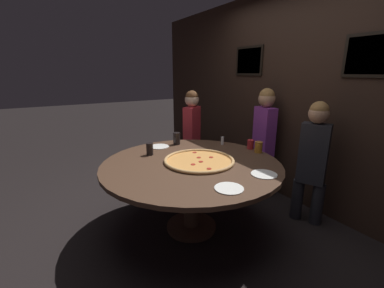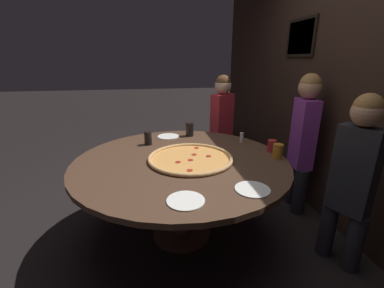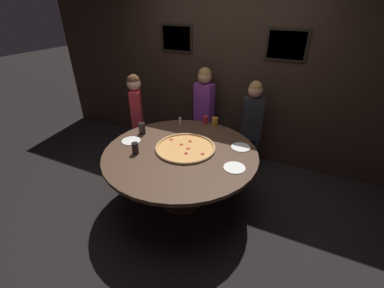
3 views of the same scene
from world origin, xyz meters
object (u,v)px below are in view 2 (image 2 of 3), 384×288
drink_cup_centre_back (190,129)px  white_plate_beside_cup (186,201)px  diner_far_right (354,174)px  dining_table (181,172)px  giant_pizza (190,158)px  drink_cup_far_right (272,146)px  diner_far_left (222,122)px  white_plate_far_back (252,189)px  diner_centre_back (303,136)px  drink_cup_by_shaker (278,151)px  white_plate_left_side (168,136)px  condiment_shaker (242,137)px  drink_cup_beside_pizza (148,138)px

drink_cup_centre_back → white_plate_beside_cup: (1.31, -0.24, -0.07)m
drink_cup_centre_back → diner_far_right: bearing=39.7°
dining_table → giant_pizza: size_ratio=2.50×
drink_cup_far_right → diner_far_left: size_ratio=0.08×
drink_cup_centre_back → white_plate_far_back: drink_cup_centre_back is taller
white_plate_far_back → diner_centre_back: bearing=133.9°
drink_cup_by_shaker → white_plate_beside_cup: size_ratio=0.53×
drink_cup_far_right → white_plate_left_side: 1.07m
giant_pizza → white_plate_beside_cup: size_ratio=3.11×
condiment_shaker → diner_centre_back: diner_centre_back is taller
drink_cup_far_right → diner_far_right: bearing=31.0°
dining_table → condiment_shaker: condiment_shaker is taller
drink_cup_far_right → diner_far_left: bearing=-171.7°
drink_cup_beside_pizza → condiment_shaker: size_ratio=1.36×
dining_table → diner_centre_back: bearing=101.1°
diner_far_left → diner_far_right: (1.62, 0.50, -0.01)m
condiment_shaker → diner_far_left: bearing=179.1°
white_plate_left_side → diner_far_right: size_ratio=0.17×
dining_table → white_plate_left_side: 0.67m
diner_far_left → white_plate_far_back: bearing=-131.2°
diner_far_right → white_plate_left_side: bearing=21.0°
drink_cup_centre_back → diner_far_right: (1.18, 0.98, -0.06)m
drink_cup_beside_pizza → white_plate_left_side: bearing=136.8°
white_plate_left_side → diner_far_right: diner_far_right is taller
giant_pizza → diner_far_right: (0.51, 1.09, -0.00)m
drink_cup_by_shaker → white_plate_far_back: bearing=-40.9°
drink_cup_beside_pizza → diner_centre_back: size_ratio=0.09×
drink_cup_by_shaker → white_plate_beside_cup: drink_cup_by_shaker is taller
drink_cup_centre_back → white_plate_left_side: (-0.01, -0.23, -0.07)m
white_plate_far_back → diner_centre_back: diner_centre_back is taller
drink_cup_centre_back → drink_cup_far_right: drink_cup_centre_back is taller
white_plate_far_back → condiment_shaker: condiment_shaker is taller
white_plate_left_side → diner_centre_back: 1.37m
drink_cup_far_right → white_plate_far_back: size_ratio=0.48×
diner_far_right → drink_cup_beside_pizza: bearing=31.4°
white_plate_beside_cup → condiment_shaker: bearing=144.6°
white_plate_beside_cup → drink_cup_beside_pizza: bearing=-169.7°
drink_cup_beside_pizza → drink_cup_by_shaker: bearing=63.0°
drink_cup_far_right → condiment_shaker: size_ratio=1.10×
white_plate_left_side → white_plate_far_back: size_ratio=1.02×
diner_far_right → condiment_shaker: bearing=5.4°
drink_cup_by_shaker → white_plate_far_back: 0.65m
drink_cup_by_shaker → diner_far_right: size_ratio=0.09×
drink_cup_beside_pizza → diner_far_right: diner_far_right is taller
drink_cup_beside_pizza → white_plate_left_side: size_ratio=0.57×
white_plate_beside_cup → white_plate_far_back: bearing=97.9°
white_plate_beside_cup → diner_centre_back: diner_centre_back is taller
diner_far_left → white_plate_beside_cup: bearing=-144.1°
drink_cup_beside_pizza → diner_far_left: size_ratio=0.10×
drink_cup_beside_pizza → diner_far_right: size_ratio=0.10×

